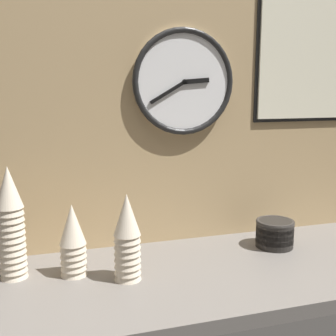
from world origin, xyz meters
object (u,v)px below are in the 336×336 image
object	(u,v)px
wall_clock	(184,82)
menu_board	(305,54)
cup_stack_far_left	(11,223)
bowl_stack_right	(275,233)
cup_stack_center_left	(127,237)
cup_stack_left	(73,240)

from	to	relation	value
wall_clock	menu_board	distance (cm)	47.28
wall_clock	cup_stack_far_left	bearing A→B (deg)	-165.87
bowl_stack_right	menu_board	world-z (taller)	menu_board
cup_stack_center_left	cup_stack_far_left	bearing A→B (deg)	160.91
cup_stack_left	wall_clock	world-z (taller)	wall_clock
cup_stack_center_left	cup_stack_left	distance (cm)	16.07
wall_clock	bowl_stack_right	bearing A→B (deg)	-26.85
bowl_stack_right	menu_board	distance (cm)	64.41
cup_stack_far_left	bowl_stack_right	distance (cm)	83.87
cup_stack_left	menu_board	bearing A→B (deg)	12.00
cup_stack_left	cup_stack_center_left	bearing A→B (deg)	-27.13
cup_stack_left	menu_board	distance (cm)	102.49
cup_stack_center_left	bowl_stack_right	bearing A→B (deg)	11.08
cup_stack_far_left	menu_board	distance (cm)	113.43
cup_stack_left	bowl_stack_right	xyz separation A→B (cm)	(66.78, 3.02, -5.59)
cup_stack_far_left	wall_clock	xyz separation A→B (cm)	(55.14, 13.88, 38.79)
cup_stack_center_left	cup_stack_left	size ratio (longest dim) A/B	1.18
cup_stack_center_left	wall_clock	size ratio (longest dim) A/B	0.71
cup_stack_far_left	bowl_stack_right	bearing A→B (deg)	-0.19
cup_stack_center_left	wall_clock	distance (cm)	54.86
cup_stack_far_left	cup_stack_left	bearing A→B (deg)	-11.40
cup_stack_far_left	cup_stack_center_left	bearing A→B (deg)	-19.09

